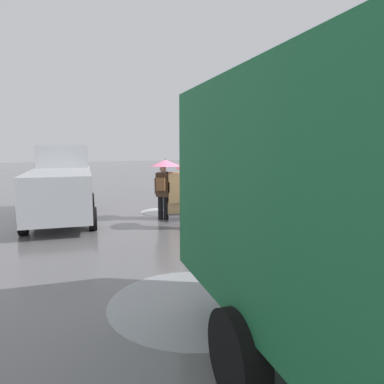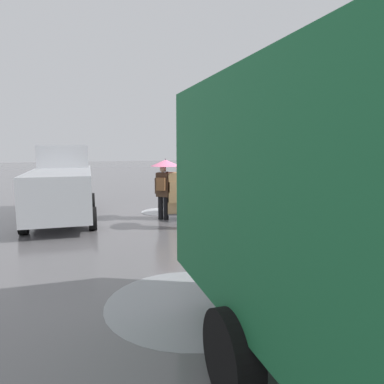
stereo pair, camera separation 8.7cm
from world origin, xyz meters
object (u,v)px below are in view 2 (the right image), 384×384
Objects in this scene: hand_dolly_boxes at (174,194)px; pedestrian_pink_side at (192,179)px; shopping_cart_vendor at (195,202)px; pedestrian_white_side at (212,173)px; cargo_van_parked_right at (62,186)px; pedestrian_black_side at (235,176)px; pedestrian_far_side at (164,175)px.

hand_dolly_boxes is 1.66m from pedestrian_pink_side.
shopping_cart_vendor is 0.49× the size of pedestrian_white_side.
pedestrian_black_side is at bearing 159.73° from cargo_van_parked_right.
shopping_cart_vendor is at bearing -41.08° from pedestrian_black_side.
pedestrian_far_side reaches higher than shopping_cart_vendor.
pedestrian_black_side is at bearing -162.00° from pedestrian_pink_side.
pedestrian_black_side is 1.00× the size of pedestrian_white_side.
hand_dolly_boxes is 0.78× the size of pedestrian_pink_side.
pedestrian_black_side is at bearing 156.00° from pedestrian_far_side.
pedestrian_white_side is at bearing -155.92° from shopping_cart_vendor.
cargo_van_parked_right is at bearing -7.94° from pedestrian_white_side.
shopping_cart_vendor is 1.94m from pedestrian_pink_side.
pedestrian_pink_side is at bearing 108.41° from pedestrian_far_side.
cargo_van_parked_right is at bearing -13.66° from shopping_cart_vendor.
cargo_van_parked_right is 5.14× the size of shopping_cart_vendor.
pedestrian_black_side is 1.39m from pedestrian_white_side.
pedestrian_pink_side is 1.00× the size of pedestrian_black_side.
pedestrian_pink_side is at bearing 146.06° from cargo_van_parked_right.
pedestrian_pink_side is 1.64m from pedestrian_far_side.
shopping_cart_vendor is 0.49× the size of pedestrian_pink_side.
cargo_van_parked_right is 4.76m from pedestrian_pink_side.
cargo_van_parked_right reaches higher than pedestrian_pink_side.
pedestrian_far_side is (1.10, -0.01, 1.00)m from shopping_cart_vendor.
pedestrian_pink_side is at bearing 96.52° from hand_dolly_boxes.
pedestrian_black_side is (-1.72, -0.56, 0.00)m from pedestrian_pink_side.
cargo_van_parked_right reaches higher than pedestrian_white_side.
shopping_cart_vendor is at bearing -110.67° from pedestrian_pink_side.
cargo_van_parked_right is 2.50× the size of pedestrian_black_side.
pedestrian_far_side is at bearing 162.28° from cargo_van_parked_right.
pedestrian_pink_side is at bearing 18.00° from pedestrian_black_side.
pedestrian_white_side and pedestrian_far_side have the same top height.
pedestrian_pink_side is (-0.17, 1.51, 0.68)m from hand_dolly_boxes.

